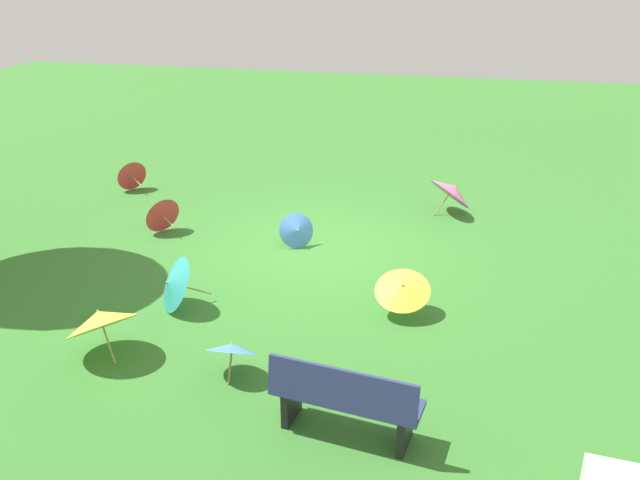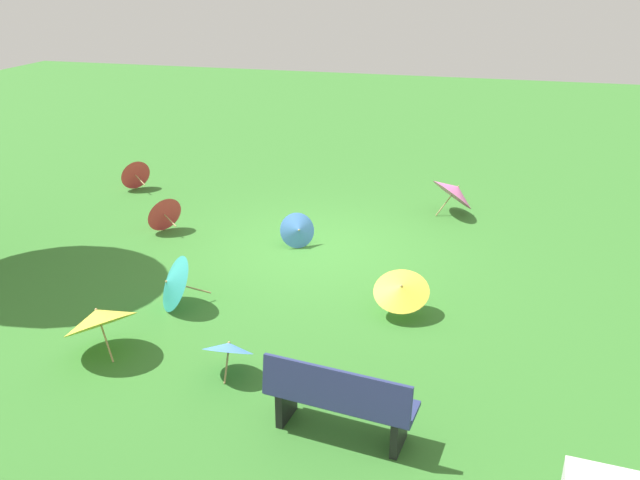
{
  "view_description": "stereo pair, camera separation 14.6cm",
  "coord_description": "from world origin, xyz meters",
  "px_view_note": "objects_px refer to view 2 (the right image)",
  "views": [
    {
      "loc": [
        -2.68,
        10.37,
        4.66
      ],
      "look_at": [
        -0.33,
        0.96,
        0.6
      ],
      "focal_mm": 37.19,
      "sensor_mm": 36.0,
      "label": 1
    },
    {
      "loc": [
        -2.82,
        10.33,
        4.66
      ],
      "look_at": [
        -0.33,
        0.96,
        0.6
      ],
      "focal_mm": 37.19,
      "sensor_mm": 36.0,
      "label": 2
    }
  ],
  "objects_px": {
    "parasol_yellow_0": "(401,289)",
    "parasol_blue_0": "(298,230)",
    "parasol_blue_1": "(228,347)",
    "parasol_red_1": "(134,174)",
    "park_bench": "(339,400)",
    "parasol_pink_0": "(455,191)",
    "parasol_teal_0": "(171,283)",
    "parasol_yellow_2": "(99,317)",
    "parasol_red_0": "(163,213)"
  },
  "relations": [
    {
      "from": "parasol_yellow_0",
      "to": "parasol_blue_0",
      "type": "xyz_separation_m",
      "value": [
        2.12,
        -2.0,
        -0.11
      ]
    },
    {
      "from": "parasol_blue_0",
      "to": "parasol_blue_1",
      "type": "xyz_separation_m",
      "value": [
        -0.32,
        4.01,
        0.06
      ]
    },
    {
      "from": "parasol_yellow_0",
      "to": "parasol_red_1",
      "type": "relative_size",
      "value": 1.09
    },
    {
      "from": "park_bench",
      "to": "parasol_yellow_0",
      "type": "relative_size",
      "value": 2.02
    },
    {
      "from": "parasol_pink_0",
      "to": "parasol_yellow_0",
      "type": "bearing_deg",
      "value": 84.54
    },
    {
      "from": "parasol_blue_0",
      "to": "parasol_pink_0",
      "type": "bearing_deg",
      "value": -136.6
    },
    {
      "from": "parasol_pink_0",
      "to": "parasol_teal_0",
      "type": "distance_m",
      "value": 6.24
    },
    {
      "from": "parasol_teal_0",
      "to": "parasol_yellow_2",
      "type": "height_order",
      "value": "parasol_yellow_2"
    },
    {
      "from": "parasol_red_1",
      "to": "parasol_teal_0",
      "type": "distance_m",
      "value": 5.89
    },
    {
      "from": "parasol_pink_0",
      "to": "parasol_blue_1",
      "type": "relative_size",
      "value": 1.91
    },
    {
      "from": "parasol_blue_0",
      "to": "parasol_red_0",
      "type": "relative_size",
      "value": 0.94
    },
    {
      "from": "parasol_yellow_2",
      "to": "park_bench",
      "type": "bearing_deg",
      "value": 166.02
    },
    {
      "from": "park_bench",
      "to": "parasol_pink_0",
      "type": "height_order",
      "value": "park_bench"
    },
    {
      "from": "parasol_pink_0",
      "to": "parasol_teal_0",
      "type": "bearing_deg",
      "value": 53.98
    },
    {
      "from": "parasol_pink_0",
      "to": "parasol_yellow_2",
      "type": "height_order",
      "value": "parasol_pink_0"
    },
    {
      "from": "parasol_red_0",
      "to": "parasol_yellow_2",
      "type": "height_order",
      "value": "parasol_yellow_2"
    },
    {
      "from": "park_bench",
      "to": "parasol_red_0",
      "type": "bearing_deg",
      "value": -47.13
    },
    {
      "from": "parasol_teal_0",
      "to": "parasol_yellow_0",
      "type": "bearing_deg",
      "value": -168.86
    },
    {
      "from": "parasol_yellow_2",
      "to": "parasol_red_0",
      "type": "bearing_deg",
      "value": -73.36
    },
    {
      "from": "parasol_blue_0",
      "to": "parasol_red_0",
      "type": "distance_m",
      "value": 2.67
    },
    {
      "from": "parasol_yellow_0",
      "to": "parasol_yellow_2",
      "type": "xyz_separation_m",
      "value": [
        3.57,
        1.98,
        0.1
      ]
    },
    {
      "from": "parasol_yellow_0",
      "to": "parasol_yellow_2",
      "type": "bearing_deg",
      "value": 28.93
    },
    {
      "from": "parasol_pink_0",
      "to": "parasol_red_1",
      "type": "distance_m",
      "value": 7.0
    },
    {
      "from": "park_bench",
      "to": "parasol_pink_0",
      "type": "relative_size",
      "value": 1.31
    },
    {
      "from": "parasol_pink_0",
      "to": "parasol_teal_0",
      "type": "height_order",
      "value": "parasol_pink_0"
    },
    {
      "from": "parasol_red_0",
      "to": "parasol_red_1",
      "type": "height_order",
      "value": "parasol_red_0"
    },
    {
      "from": "parasol_pink_0",
      "to": "parasol_red_0",
      "type": "relative_size",
      "value": 1.65
    },
    {
      "from": "parasol_yellow_0",
      "to": "parasol_red_1",
      "type": "distance_m",
      "value": 7.82
    },
    {
      "from": "parasol_red_1",
      "to": "parasol_yellow_0",
      "type": "bearing_deg",
      "value": 147.31
    },
    {
      "from": "parasol_pink_0",
      "to": "parasol_red_0",
      "type": "bearing_deg",
      "value": 23.9
    },
    {
      "from": "park_bench",
      "to": "parasol_yellow_0",
      "type": "bearing_deg",
      "value": -94.93
    },
    {
      "from": "parasol_blue_1",
      "to": "parasol_yellow_2",
      "type": "relative_size",
      "value": 0.51
    },
    {
      "from": "parasol_red_1",
      "to": "parasol_yellow_2",
      "type": "relative_size",
      "value": 0.58
    },
    {
      "from": "parasol_blue_1",
      "to": "parasol_teal_0",
      "type": "xyz_separation_m",
      "value": [
        1.44,
        -1.37,
        0.03
      ]
    },
    {
      "from": "parasol_teal_0",
      "to": "parasol_yellow_2",
      "type": "distance_m",
      "value": 1.38
    },
    {
      "from": "park_bench",
      "to": "parasol_yellow_0",
      "type": "height_order",
      "value": "park_bench"
    },
    {
      "from": "parasol_yellow_0",
      "to": "parasol_red_1",
      "type": "bearing_deg",
      "value": -32.69
    },
    {
      "from": "parasol_red_0",
      "to": "parasol_yellow_0",
      "type": "bearing_deg",
      "value": 156.37
    },
    {
      "from": "park_bench",
      "to": "parasol_teal_0",
      "type": "xyz_separation_m",
      "value": [
        3.0,
        -2.17,
        -0.06
      ]
    },
    {
      "from": "parasol_yellow_0",
      "to": "parasol_teal_0",
      "type": "xyz_separation_m",
      "value": [
        3.25,
        0.64,
        -0.01
      ]
    },
    {
      "from": "parasol_yellow_0",
      "to": "parasol_blue_0",
      "type": "height_order",
      "value": "parasol_yellow_0"
    },
    {
      "from": "park_bench",
      "to": "parasol_yellow_0",
      "type": "distance_m",
      "value": 2.82
    },
    {
      "from": "parasol_red_1",
      "to": "parasol_teal_0",
      "type": "bearing_deg",
      "value": 124.43
    },
    {
      "from": "parasol_red_0",
      "to": "parasol_teal_0",
      "type": "height_order",
      "value": "parasol_teal_0"
    },
    {
      "from": "parasol_yellow_0",
      "to": "parasol_red_1",
      "type": "height_order",
      "value": "parasol_red_1"
    },
    {
      "from": "parasol_blue_0",
      "to": "parasol_teal_0",
      "type": "distance_m",
      "value": 2.87
    },
    {
      "from": "parasol_red_0",
      "to": "parasol_blue_0",
      "type": "bearing_deg",
      "value": 177.98
    },
    {
      "from": "parasol_blue_0",
      "to": "parasol_pink_0",
      "type": "distance_m",
      "value": 3.5
    },
    {
      "from": "parasol_yellow_0",
      "to": "parasol_red_0",
      "type": "bearing_deg",
      "value": -23.63
    },
    {
      "from": "park_bench",
      "to": "parasol_yellow_2",
      "type": "height_order",
      "value": "park_bench"
    }
  ]
}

